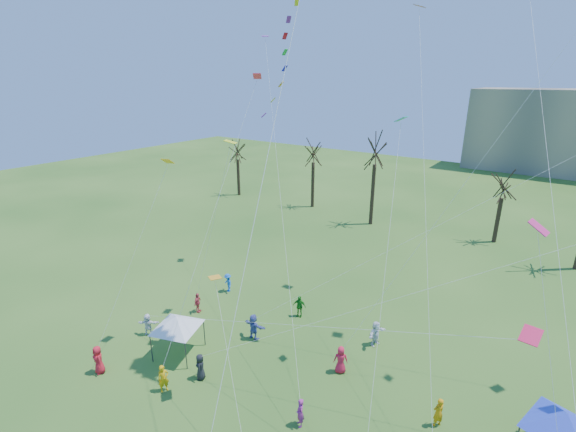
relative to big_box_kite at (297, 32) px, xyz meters
The scene contains 6 objects.
bare_tree_row 30.35m from the big_box_kite, 81.18° to the left, with size 68.46×8.92×12.19m.
big_box_kite is the anchor object (origin of this frame).
canopy_tent_white 18.22m from the big_box_kite, 158.75° to the right, with size 3.49×3.49×2.77m.
canopy_tent_blue 21.08m from the big_box_kite, ahead, with size 3.84×3.84×2.99m.
festival_crowd 18.07m from the big_box_kite, 44.96° to the right, with size 26.37×13.67×1.84m.
small_kites_aloft 7.21m from the big_box_kite, 54.25° to the left, with size 28.20×19.85×32.31m.
Camera 1 is at (9.34, -8.98, 16.91)m, focal length 25.00 mm.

